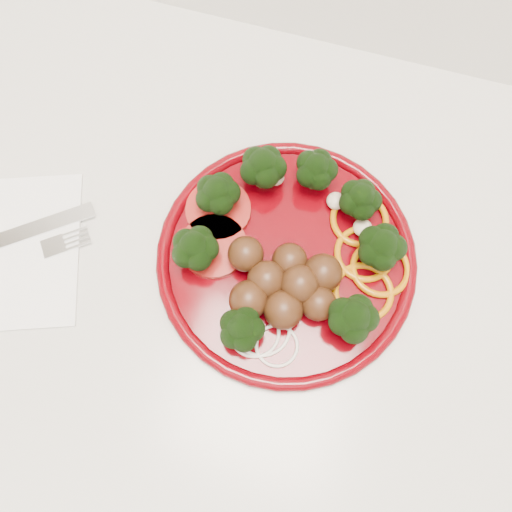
# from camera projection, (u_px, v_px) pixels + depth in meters

# --- Properties ---
(counter) EXTENTS (2.40, 0.60, 0.90)m
(counter) POSITION_uv_depth(u_px,v_px,m) (325.00, 353.00, 0.94)
(counter) COLOR silver
(counter) RESTS_ON ground
(plate) EXTENTS (0.27, 0.27, 0.06)m
(plate) POSITION_uv_depth(u_px,v_px,m) (288.00, 255.00, 0.51)
(plate) COLOR #500106
(plate) RESTS_ON counter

